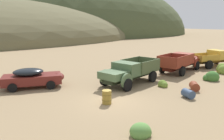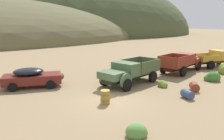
% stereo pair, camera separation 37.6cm
% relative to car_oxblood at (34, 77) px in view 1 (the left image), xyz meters
% --- Properties ---
extents(ground_plane, '(300.00, 300.00, 0.00)m').
position_rel_car_oxblood_xyz_m(ground_plane, '(3.49, -5.92, -0.82)').
color(ground_plane, '#937A56').
extents(hill_center, '(97.52, 65.77, 44.21)m').
position_rel_car_oxblood_xyz_m(hill_center, '(40.03, 70.94, -0.82)').
color(hill_center, '#424C2D').
rests_on(hill_center, ground).
extents(car_oxblood, '(4.96, 3.03, 1.57)m').
position_rel_car_oxblood_xyz_m(car_oxblood, '(0.00, 0.00, 0.00)').
color(car_oxblood, maroon).
rests_on(car_oxblood, ground).
extents(truck_weathered_green, '(6.20, 3.78, 1.91)m').
position_rel_car_oxblood_xyz_m(truck_weathered_green, '(6.66, -3.30, 0.20)').
color(truck_weathered_green, '#232B1B').
rests_on(truck_weathered_green, ground).
extents(truck_rust_red, '(6.62, 3.83, 1.91)m').
position_rel_car_oxblood_xyz_m(truck_rust_red, '(14.81, -2.02, 0.20)').
color(truck_rust_red, '#42140D').
rests_on(truck_rust_red, ground).
extents(truck_faded_yellow, '(5.88, 3.05, 1.89)m').
position_rel_car_oxblood_xyz_m(truck_faded_yellow, '(20.39, -2.29, 0.17)').
color(truck_faded_yellow, brown).
rests_on(truck_faded_yellow, ground).
extents(oil_drum_tipped, '(1.07, 1.10, 0.63)m').
position_rel_car_oxblood_xyz_m(oil_drum_tipped, '(10.00, -7.37, -0.50)').
color(oil_drum_tipped, brown).
rests_on(oil_drum_tipped, ground).
extents(oil_drum_spare, '(0.63, 0.63, 0.88)m').
position_rel_car_oxblood_xyz_m(oil_drum_spare, '(2.90, -6.27, -0.38)').
color(oil_drum_spare, olive).
rests_on(oil_drum_spare, ground).
extents(oil_drum_by_truck, '(0.75, 0.94, 0.59)m').
position_rel_car_oxblood_xyz_m(oil_drum_by_truck, '(8.18, -8.29, -0.52)').
color(oil_drum_by_truck, '#384C6B').
rests_on(oil_drum_by_truck, ground).
extents(bush_lone_scrub, '(1.43, 1.39, 1.26)m').
position_rel_car_oxblood_xyz_m(bush_lone_scrub, '(17.47, -5.01, -0.49)').
color(bush_lone_scrub, olive).
rests_on(bush_lone_scrub, ground).
extents(bush_near_barrel, '(1.03, 0.93, 0.78)m').
position_rel_car_oxblood_xyz_m(bush_near_barrel, '(2.04, -10.67, -0.61)').
color(bush_near_barrel, '#5B8E42').
rests_on(bush_near_barrel, ground).
extents(bush_front_left, '(0.79, 0.72, 0.68)m').
position_rel_car_oxblood_xyz_m(bush_front_left, '(14.93, 2.21, -0.64)').
color(bush_front_left, '#5B8E42').
rests_on(bush_front_left, ground).
extents(bush_back_edge, '(0.75, 0.89, 0.67)m').
position_rel_car_oxblood_xyz_m(bush_back_edge, '(8.77, -5.35, -0.65)').
color(bush_back_edge, olive).
rests_on(bush_back_edge, ground).
extents(bush_between_trucks, '(1.36, 1.25, 1.07)m').
position_rel_car_oxblood_xyz_m(bush_between_trucks, '(13.84, -6.20, -0.56)').
color(bush_between_trucks, '#3D702D').
rests_on(bush_between_trucks, ground).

